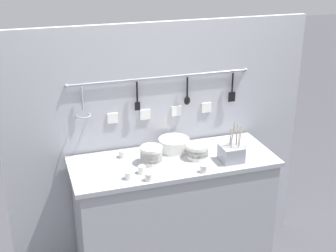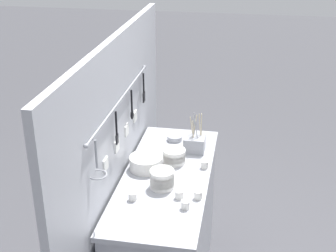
% 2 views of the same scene
% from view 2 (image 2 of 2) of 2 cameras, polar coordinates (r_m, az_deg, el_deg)
% --- Properties ---
extents(counter, '(1.34, 0.53, 0.92)m').
position_cam_2_polar(counter, '(3.14, -0.16, -13.19)').
color(counter, '#9EA0A8').
rests_on(counter, ground).
extents(back_wall, '(2.14, 0.11, 1.76)m').
position_cam_2_polar(back_wall, '(2.96, -5.89, -6.02)').
color(back_wall, '#A8AAB2').
rests_on(back_wall, ground).
extents(bowl_stack_short_front, '(0.14, 0.14, 0.09)m').
position_cam_2_polar(bowl_stack_short_front, '(2.99, 0.77, -3.69)').
color(bowl_stack_short_front, silver).
rests_on(bowl_stack_short_front, counter).
extents(bowl_stack_back_corner, '(0.14, 0.14, 0.11)m').
position_cam_2_polar(bowl_stack_back_corner, '(2.72, -0.73, -6.48)').
color(bowl_stack_back_corner, silver).
rests_on(bowl_stack_back_corner, counter).
extents(plate_stack, '(0.21, 0.21, 0.08)m').
position_cam_2_polar(plate_stack, '(2.93, -2.70, -4.50)').
color(plate_stack, silver).
rests_on(plate_stack, counter).
extents(steel_mixing_bowl, '(0.10, 0.10, 0.03)m').
position_cam_2_polar(steel_mixing_bowl, '(3.29, 0.83, -1.48)').
color(steel_mixing_bowl, '#93969E').
rests_on(steel_mixing_bowl, counter).
extents(cutlery_caddy, '(0.14, 0.14, 0.27)m').
position_cam_2_polar(cutlery_caddy, '(3.14, 3.26, -2.10)').
color(cutlery_caddy, '#93969E').
rests_on(cutlery_caddy, counter).
extents(cup_front_right, '(0.05, 0.05, 0.05)m').
position_cam_2_polar(cup_front_right, '(2.95, 4.48, -4.70)').
color(cup_front_right, silver).
rests_on(cup_front_right, counter).
extents(cup_beside_plates, '(0.05, 0.05, 0.05)m').
position_cam_2_polar(cup_beside_plates, '(2.65, 3.68, -8.37)').
color(cup_beside_plates, silver).
rests_on(cup_beside_plates, counter).
extents(cup_front_left, '(0.05, 0.05, 0.05)m').
position_cam_2_polar(cup_front_left, '(2.65, 1.39, -8.34)').
color(cup_front_left, silver).
rests_on(cup_front_left, counter).
extents(cup_back_right, '(0.05, 0.05, 0.05)m').
position_cam_2_polar(cup_back_right, '(2.64, -4.33, -8.54)').
color(cup_back_right, silver).
rests_on(cup_back_right, counter).
extents(cup_mid_row, '(0.05, 0.05, 0.05)m').
position_cam_2_polar(cup_mid_row, '(2.56, 2.12, -9.57)').
color(cup_mid_row, silver).
rests_on(cup_mid_row, counter).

